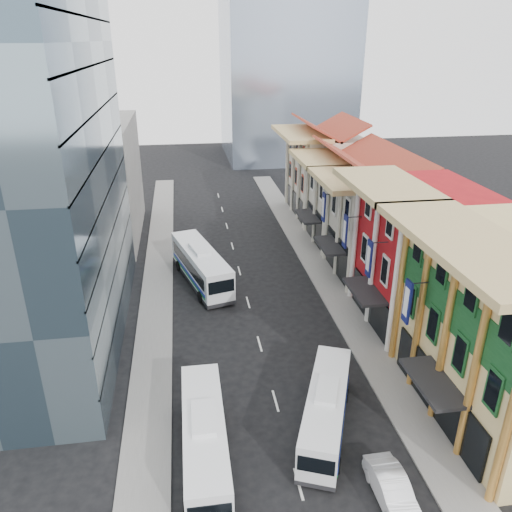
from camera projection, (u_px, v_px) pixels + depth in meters
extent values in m
plane|color=black|center=(303.00, 499.00, 26.76)|extent=(200.00, 200.00, 0.00)
cube|color=slate|center=(336.00, 295.00, 47.82)|extent=(3.00, 90.00, 0.15)
cube|color=slate|center=(156.00, 308.00, 45.51)|extent=(3.00, 90.00, 0.15)
cube|color=#D7BF7C|center=(509.00, 333.00, 30.79)|extent=(8.00, 14.00, 12.00)
cube|color=#A81216|center=(421.00, 256.00, 41.66)|extent=(8.00, 10.00, 12.00)
cube|color=beige|center=(378.00, 228.00, 50.67)|extent=(8.00, 9.00, 10.00)
cube|color=beige|center=(350.00, 202.00, 58.82)|extent=(8.00, 9.00, 10.00)
cube|color=beige|center=(326.00, 175.00, 68.14)|extent=(8.00, 12.00, 11.00)
cube|color=#3E5362|center=(17.00, 155.00, 35.66)|extent=(12.00, 26.00, 30.00)
cube|color=gray|center=(94.00, 181.00, 59.84)|extent=(10.00, 18.00, 14.00)
imported|color=silver|center=(392.00, 490.00, 26.38)|extent=(1.73, 4.68, 1.53)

